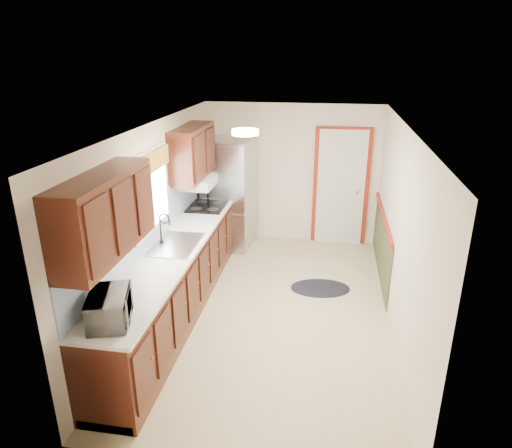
% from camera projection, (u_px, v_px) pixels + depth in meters
% --- Properties ---
extents(room_shell, '(3.20, 5.20, 2.52)m').
position_uv_depth(room_shell, '(273.00, 225.00, 5.59)').
color(room_shell, beige).
rests_on(room_shell, ground).
extents(kitchen_run, '(0.63, 4.00, 2.20)m').
position_uv_depth(kitchen_run, '(171.00, 257.00, 5.65)').
color(kitchen_run, '#3B160D').
rests_on(kitchen_run, ground).
extents(back_wall_trim, '(1.12, 2.30, 2.08)m').
position_uv_depth(back_wall_trim, '(349.00, 199.00, 7.59)').
color(back_wall_trim, maroon).
rests_on(back_wall_trim, ground).
extents(ceiling_fixture, '(0.30, 0.30, 0.06)m').
position_uv_depth(ceiling_fixture, '(245.00, 132.00, 5.04)').
color(ceiling_fixture, '#FFD88C').
rests_on(ceiling_fixture, room_shell).
extents(microwave, '(0.42, 0.57, 0.34)m').
position_uv_depth(microwave, '(109.00, 305.00, 4.01)').
color(microwave, white).
rests_on(microwave, kitchen_run).
extents(refrigerator, '(0.85, 0.81, 1.85)m').
position_uv_depth(refrigerator, '(229.00, 194.00, 7.73)').
color(refrigerator, '#B7B7BC').
rests_on(refrigerator, ground).
extents(rug, '(0.91, 0.65, 0.01)m').
position_uv_depth(rug, '(320.00, 288.00, 6.56)').
color(rug, black).
rests_on(rug, ground).
extents(cooktop, '(0.54, 0.65, 0.02)m').
position_uv_depth(cooktop, '(207.00, 206.00, 7.04)').
color(cooktop, black).
rests_on(cooktop, kitchen_run).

